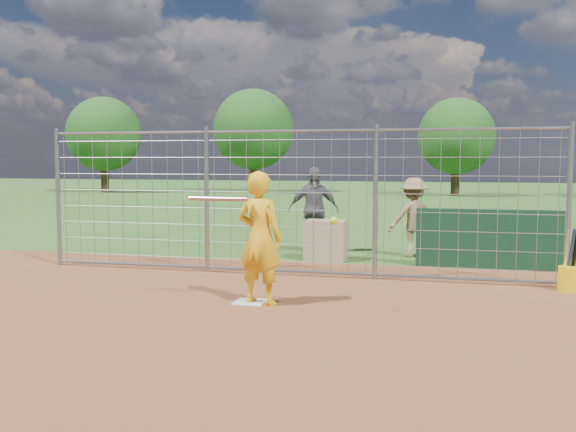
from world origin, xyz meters
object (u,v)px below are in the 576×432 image
(equipment_bin, at_px, (326,240))
(bucket_with_bats, at_px, (570,275))
(batter, at_px, (260,238))
(bystander_b, at_px, (313,210))
(bystander_c, at_px, (414,217))

(equipment_bin, bearing_deg, bucket_with_bats, -26.95)
(bucket_with_bats, bearing_deg, batter, -155.35)
(batter, xyz_separation_m, bystander_b, (-0.31, 5.09, -0.00))
(bystander_b, relative_size, bystander_c, 1.13)
(bystander_c, xyz_separation_m, bucket_with_bats, (2.52, -2.97, -0.57))
(equipment_bin, xyz_separation_m, bucket_with_bats, (4.20, -2.13, -0.15))
(bystander_b, relative_size, equipment_bin, 2.32)
(bucket_with_bats, bearing_deg, equipment_bin, 153.16)
(bystander_b, xyz_separation_m, bucket_with_bats, (4.66, -3.09, -0.68))
(bystander_b, bearing_deg, bucket_with_bats, -44.84)
(equipment_bin, height_order, bucket_with_bats, bucket_with_bats)
(batter, distance_m, bucket_with_bats, 4.83)
(bystander_c, distance_m, equipment_bin, 1.93)
(batter, xyz_separation_m, bucket_with_bats, (4.35, 2.00, -0.68))
(bystander_b, height_order, equipment_bin, bystander_b)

